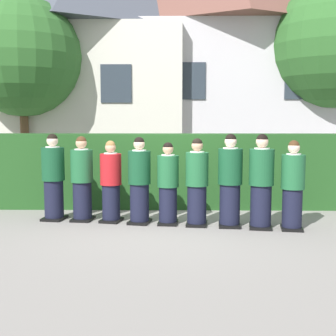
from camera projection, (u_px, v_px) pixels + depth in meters
name	position (u px, v px, depth m)	size (l,w,h in m)	color
ground_plane	(168.00, 224.00, 8.40)	(60.00, 60.00, 0.00)	gray
student_front_row_0	(53.00, 179.00, 8.69)	(0.46, 0.53, 1.67)	black
student_front_row_1	(82.00, 181.00, 8.62)	(0.43, 0.51, 1.63)	black
student_in_red_blazer	(111.00, 183.00, 8.52)	(0.44, 0.53, 1.55)	black
student_front_row_3	(139.00, 182.00, 8.39)	(0.46, 0.55, 1.62)	black
student_front_row_4	(168.00, 185.00, 8.32)	(0.40, 0.50, 1.52)	black
student_front_row_5	(197.00, 184.00, 8.22)	(0.42, 0.50, 1.60)	black
student_front_row_6	(230.00, 183.00, 8.14)	(0.44, 0.55, 1.69)	black
student_front_row_7	(261.00, 183.00, 8.01)	(0.46, 0.54, 1.69)	black
student_front_row_8	(293.00, 187.00, 7.91)	(0.43, 0.53, 1.58)	black
hedge	(169.00, 171.00, 9.92)	(11.09, 0.70, 1.63)	#214C1E
school_building_main	(77.00, 71.00, 14.98)	(7.41, 4.16, 6.91)	beige
school_building_annex	(237.00, 68.00, 15.20)	(7.68, 3.78, 7.17)	silver
oak_tree_left	(22.00, 57.00, 12.87)	(3.41, 3.41, 5.44)	brown
oak_tree_right	(333.00, 47.00, 13.64)	(3.79, 3.79, 6.04)	brown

